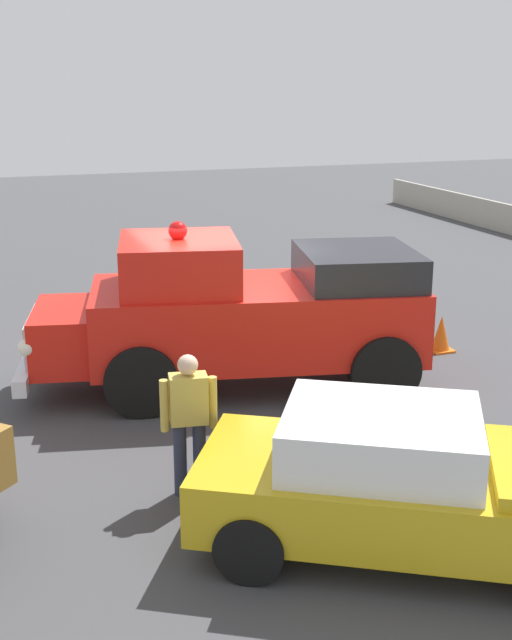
{
  "coord_description": "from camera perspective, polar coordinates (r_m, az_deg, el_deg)",
  "views": [
    {
      "loc": [
        -12.04,
        3.71,
        4.56
      ],
      "look_at": [
        -0.73,
        -0.32,
        1.05
      ],
      "focal_mm": 46.21,
      "sensor_mm": 36.0,
      "label": 1
    }
  ],
  "objects": [
    {
      "name": "vintage_fire_truck",
      "position": [
        12.45,
        -1.07,
        0.62
      ],
      "size": [
        3.45,
        6.27,
        2.59
      ],
      "color": "black",
      "rests_on": "ground"
    },
    {
      "name": "classic_hot_rod",
      "position": [
        8.42,
        10.9,
        -10.98
      ],
      "size": [
        3.81,
        4.7,
        1.46
      ],
      "color": "black",
      "rests_on": "ground"
    },
    {
      "name": "spectator_standing",
      "position": [
        9.27,
        -4.67,
        -6.58
      ],
      "size": [
        0.32,
        0.65,
        1.68
      ],
      "color": "#2D334C",
      "rests_on": "ground"
    },
    {
      "name": "background_fence",
      "position": [
        27.4,
        15.76,
        7.07
      ],
      "size": [
        12.21,
        0.12,
        0.9
      ],
      "color": "#A8A393",
      "rests_on": "ground"
    },
    {
      "name": "lawn_chair_near_truck",
      "position": [
        15.28,
        -8.61,
        1.05
      ],
      "size": [
        0.68,
        0.68,
        1.02
      ],
      "color": "#B7BABF",
      "rests_on": "ground"
    },
    {
      "name": "traffic_cone",
      "position": [
        14.68,
        12.69,
        -0.95
      ],
      "size": [
        0.4,
        0.4,
        0.64
      ],
      "color": "orange",
      "rests_on": "ground"
    },
    {
      "name": "spectator_seated",
      "position": [
        15.16,
        -8.28,
        1.37
      ],
      "size": [
        0.65,
        0.6,
        1.29
      ],
      "color": "#383842",
      "rests_on": "ground"
    },
    {
      "name": "ground_plane",
      "position": [
        13.4,
        -2.34,
        -3.61
      ],
      "size": [
        60.0,
        60.0,
        0.0
      ],
      "primitive_type": "plane",
      "color": "#424244"
    }
  ]
}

